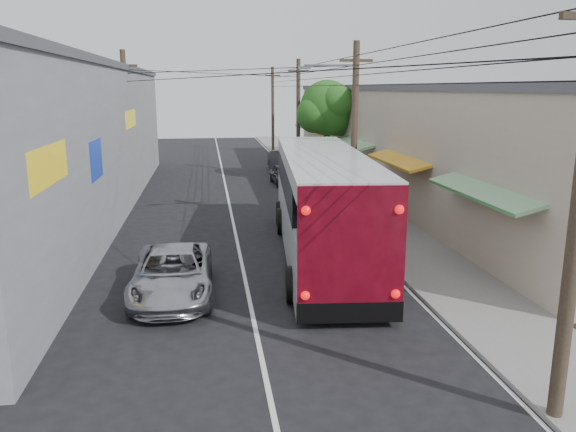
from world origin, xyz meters
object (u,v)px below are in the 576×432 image
object	(u,v)px
parked_suv	(329,199)
pedestrian_near	(394,212)
jeepney	(173,273)
pedestrian_far	(392,196)
parked_car_mid	(284,174)
parked_car_far	(286,162)
coach_bus	(322,203)

from	to	relation	value
parked_suv	pedestrian_near	world-z (taller)	pedestrian_near
jeepney	pedestrian_far	distance (m)	13.42
parked_car_mid	pedestrian_far	bearing A→B (deg)	-72.63
jeepney	pedestrian_far	bearing A→B (deg)	43.33
parked_car_far	pedestrian_far	size ratio (longest dim) A/B	2.65
jeepney	parked_car_mid	xyz separation A→B (m)	(6.03, 19.23, -0.06)
parked_suv	pedestrian_near	distance (m)	4.18
coach_bus	parked_car_far	xyz separation A→B (m)	(1.59, 20.92, -1.19)
pedestrian_near	pedestrian_far	distance (m)	3.37
coach_bus	parked_car_mid	size ratio (longest dim) A/B	3.57
jeepney	parked_car_mid	distance (m)	20.16
jeepney	parked_suv	distance (m)	11.77
parked_car_mid	pedestrian_near	bearing A→B (deg)	-81.33
parked_suv	parked_car_mid	bearing A→B (deg)	90.01
parked_suv	parked_car_mid	size ratio (longest dim) A/B	1.66
jeepney	parked_car_far	distance (m)	25.37
jeepney	parked_car_far	bearing A→B (deg)	74.79
parked_car_mid	pedestrian_near	world-z (taller)	pedestrian_near
parked_car_far	pedestrian_near	bearing A→B (deg)	-91.06
parked_car_far	pedestrian_near	world-z (taller)	pedestrian_near
jeepney	parked_car_mid	size ratio (longest dim) A/B	1.34
coach_bus	parked_suv	xyz separation A→B (m)	(1.59, 6.08, -1.08)
jeepney	pedestrian_far	world-z (taller)	pedestrian_far
jeepney	parked_car_far	size ratio (longest dim) A/B	1.06
parked_car_far	pedestrian_far	world-z (taller)	pedestrian_far
jeepney	pedestrian_near	xyz separation A→B (m)	(8.84, 5.92, 0.29)
coach_bus	parked_suv	bearing A→B (deg)	80.66
parked_car_far	coach_bus	bearing A→B (deg)	-101.61
coach_bus	parked_suv	world-z (taller)	coach_bus
jeepney	parked_suv	size ratio (longest dim) A/B	0.81
coach_bus	parked_car_far	size ratio (longest dim) A/B	2.81
jeepney	pedestrian_far	xyz separation A→B (m)	(9.83, 9.14, 0.32)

